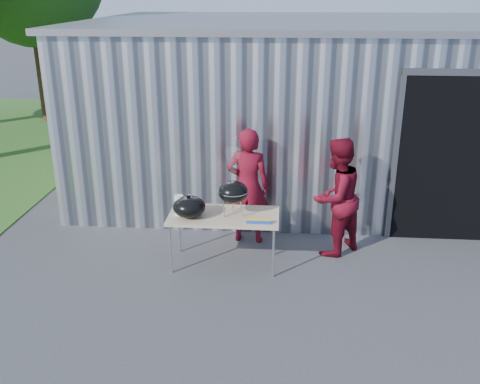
# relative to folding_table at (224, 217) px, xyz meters

# --- Properties ---
(ground) EXTENTS (80.00, 80.00, 0.00)m
(ground) POSITION_rel_folding_table_xyz_m (0.38, -0.61, -0.71)
(ground) COLOR #3A3A3C
(building) EXTENTS (8.20, 6.20, 3.10)m
(building) POSITION_rel_folding_table_xyz_m (1.29, 3.98, 0.83)
(building) COLOR silver
(building) RESTS_ON ground
(folding_table) EXTENTS (1.50, 0.75, 0.75)m
(folding_table) POSITION_rel_folding_table_xyz_m (0.00, 0.00, 0.00)
(folding_table) COLOR tan
(folding_table) RESTS_ON ground
(kettle_grill) EXTENTS (0.41, 0.41, 0.93)m
(kettle_grill) POSITION_rel_folding_table_xyz_m (0.13, 0.01, 0.47)
(kettle_grill) COLOR black
(kettle_grill) RESTS_ON folding_table
(grill_lid) EXTENTS (0.44, 0.44, 0.32)m
(grill_lid) POSITION_rel_folding_table_xyz_m (-0.46, -0.10, 0.18)
(grill_lid) COLOR black
(grill_lid) RESTS_ON folding_table
(paper_towels) EXTENTS (0.12, 0.12, 0.28)m
(paper_towels) POSITION_rel_folding_table_xyz_m (-0.60, -0.05, 0.18)
(paper_towels) COLOR white
(paper_towels) RESTS_ON folding_table
(white_tub) EXTENTS (0.20, 0.15, 0.10)m
(white_tub) POSITION_rel_folding_table_xyz_m (-0.55, 0.18, 0.09)
(white_tub) COLOR white
(white_tub) RESTS_ON folding_table
(foil_box) EXTENTS (0.32, 0.06, 0.06)m
(foil_box) POSITION_rel_folding_table_xyz_m (0.49, -0.25, 0.07)
(foil_box) COLOR #1D3EBE
(foil_box) RESTS_ON folding_table
(person_cook) EXTENTS (0.67, 0.47, 1.77)m
(person_cook) POSITION_rel_folding_table_xyz_m (0.28, 0.79, 0.17)
(person_cook) COLOR maroon
(person_cook) RESTS_ON ground
(person_bystander) EXTENTS (1.06, 1.05, 1.72)m
(person_bystander) POSITION_rel_folding_table_xyz_m (1.55, 0.50, 0.15)
(person_bystander) COLOR maroon
(person_bystander) RESTS_ON ground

